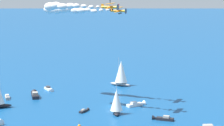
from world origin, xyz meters
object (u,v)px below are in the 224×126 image
object	(u,v)px
sailboat_inshore	(116,101)
biplane_lead	(119,10)
sailboat_ahead	(121,73)
marker_buoy	(79,126)
motorboat_outer_ring_a	(35,95)
motorboat_outer_ring_b	(85,111)
motorboat_near_centre	(49,89)
motorboat_offshore	(7,97)
motorboat_trailing	(162,118)
wingwalker_lead	(119,5)
biplane_wingman	(110,7)
wingwalker_wingman	(110,1)
motorboat_far_port	(137,104)

from	to	relation	value
sailboat_inshore	biplane_lead	world-z (taller)	biplane_lead
sailboat_ahead	marker_buoy	world-z (taller)	sailboat_ahead
motorboat_outer_ring_a	motorboat_outer_ring_b	distance (m)	33.76
motorboat_near_centre	motorboat_offshore	world-z (taller)	motorboat_near_centre
motorboat_trailing	marker_buoy	xyz separation A→B (m)	(2.15, -30.35, -0.21)
sailboat_inshore	motorboat_near_centre	bearing A→B (deg)	-154.19
motorboat_trailing	motorboat_outer_ring_b	xyz separation A→B (m)	(-16.80, -25.70, -0.18)
sailboat_inshore	motorboat_outer_ring_a	bearing A→B (deg)	-140.05
wingwalker_lead	biplane_lead	bearing A→B (deg)	152.94
biplane_lead	biplane_wingman	distance (m)	16.08
motorboat_trailing	biplane_lead	world-z (taller)	biplane_lead
motorboat_near_centre	wingwalker_wingman	xyz separation A→B (m)	(42.83, 20.07, 41.70)
motorboat_far_port	biplane_lead	distance (m)	38.42
motorboat_near_centre	motorboat_outer_ring_b	world-z (taller)	motorboat_near_centre
sailboat_inshore	biplane_lead	bearing A→B (deg)	164.85
motorboat_trailing	motorboat_far_port	bearing A→B (deg)	-170.01
motorboat_trailing	marker_buoy	bearing A→B (deg)	-85.95
motorboat_offshore	biplane_lead	bearing A→B (deg)	70.72
motorboat_outer_ring_a	wingwalker_lead	xyz separation A→B (m)	(17.50, 33.60, 39.28)
sailboat_inshore	motorboat_outer_ring_a	world-z (taller)	sailboat_inshore
sailboat_ahead	motorboat_near_centre	bearing A→B (deg)	-84.88
wingwalker_lead	wingwalker_wingman	bearing A→B (deg)	-24.06
motorboat_offshore	motorboat_trailing	size ratio (longest dim) A/B	0.92
motorboat_near_centre	biplane_wingman	bearing A→B (deg)	25.18
motorboat_outer_ring_a	biplane_lead	bearing A→B (deg)	62.61
motorboat_far_port	wingwalker_wingman	size ratio (longest dim) A/B	5.60
motorboat_outer_ring_b	wingwalker_wingman	xyz separation A→B (m)	(3.32, 9.38, 41.87)
motorboat_near_centre	motorboat_trailing	xyz separation A→B (m)	(56.32, 36.39, 0.01)
motorboat_offshore	motorboat_outer_ring_a	bearing A→B (deg)	97.74
motorboat_outer_ring_b	marker_buoy	xyz separation A→B (m)	(18.95, -4.65, -0.04)
motorboat_offshore	marker_buoy	xyz separation A→B (m)	(46.09, 24.73, -0.15)
sailboat_inshore	wingwalker_lead	size ratio (longest dim) A/B	7.06
motorboat_outer_ring_b	biplane_wingman	xyz separation A→B (m)	(3.25, 9.41, 39.72)
marker_buoy	wingwalker_lead	world-z (taller)	wingwalker_lead
motorboat_offshore	motorboat_outer_ring_b	world-z (taller)	motorboat_offshore
sailboat_inshore	marker_buoy	size ratio (longest dim) A/B	5.15
motorboat_far_port	wingwalker_lead	size ratio (longest dim) A/B	5.60
motorboat_outer_ring_b	marker_buoy	distance (m)	19.51
motorboat_offshore	motorboat_outer_ring_a	world-z (taller)	motorboat_outer_ring_a
motorboat_offshore	wingwalker_lead	bearing A→B (deg)	70.63
motorboat_far_port	biplane_lead	world-z (taller)	biplane_lead
sailboat_ahead	biplane_lead	xyz separation A→B (m)	(31.33, -8.21, 31.66)
biplane_wingman	motorboat_near_centre	bearing A→B (deg)	-154.82
motorboat_far_port	sailboat_inshore	distance (m)	15.49
biplane_lead	motorboat_outer_ring_a	bearing A→B (deg)	-117.39
biplane_lead	wingwalker_wingman	size ratio (longest dim) A/B	4.45
sailboat_ahead	motorboat_far_port	bearing A→B (deg)	-3.25
motorboat_offshore	wingwalker_lead	distance (m)	62.20
sailboat_inshore	motorboat_outer_ring_a	size ratio (longest dim) A/B	0.99
sailboat_ahead	wingwalker_lead	xyz separation A→B (m)	(31.40, -8.24, 33.81)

